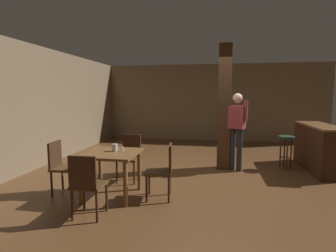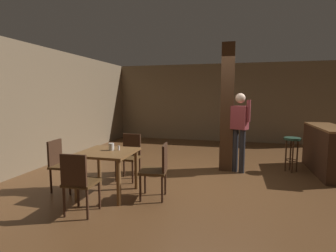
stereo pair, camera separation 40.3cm
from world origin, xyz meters
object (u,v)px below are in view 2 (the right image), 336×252
(chair_west, at_px, (61,162))
(salt_shaker, at_px, (119,148))
(napkin_cup, at_px, (111,147))
(chair_south, at_px, (79,180))
(bar_counter, at_px, (323,149))
(chair_north, at_px, (130,154))
(standing_person, at_px, (239,127))
(chair_east, at_px, (158,168))
(dining_table, at_px, (108,159))
(bar_stool_near, at_px, (292,146))

(chair_west, xyz_separation_m, salt_shaker, (1.03, 0.16, 0.28))
(napkin_cup, bearing_deg, chair_west, -172.20)
(salt_shaker, bearing_deg, chair_south, -100.62)
(chair_west, height_order, bar_counter, bar_counter)
(chair_west, relative_size, chair_north, 1.00)
(standing_person, bearing_deg, chair_south, -128.88)
(chair_south, relative_size, standing_person, 0.52)
(chair_east, relative_size, standing_person, 0.52)
(dining_table, height_order, standing_person, standing_person)
(salt_shaker, height_order, bar_stool_near, salt_shaker)
(chair_east, xyz_separation_m, standing_person, (1.29, 1.84, 0.50))
(chair_south, bearing_deg, chair_west, 137.55)
(chair_east, bearing_deg, bar_counter, 36.11)
(chair_north, relative_size, bar_counter, 0.49)
(chair_west, relative_size, chair_east, 1.00)
(bar_counter, relative_size, bar_stool_near, 2.37)
(salt_shaker, distance_m, bar_counter, 4.34)
(chair_south, bearing_deg, standing_person, 51.12)
(napkin_cup, height_order, standing_person, standing_person)
(chair_east, distance_m, napkin_cup, 0.89)
(chair_east, height_order, standing_person, standing_person)
(bar_counter, bearing_deg, dining_table, -149.93)
(dining_table, height_order, chair_north, chair_north)
(napkin_cup, distance_m, bar_stool_near, 3.89)
(chair_south, relative_size, salt_shaker, 11.71)
(standing_person, distance_m, bar_counter, 1.86)
(chair_west, height_order, bar_stool_near, chair_west)
(salt_shaker, height_order, bar_counter, bar_counter)
(chair_west, height_order, salt_shaker, chair_west)
(salt_shaker, bearing_deg, bar_counter, 29.75)
(chair_west, bearing_deg, salt_shaker, 8.70)
(dining_table, distance_m, bar_stool_near, 3.96)
(bar_counter, bearing_deg, standing_person, -167.73)
(standing_person, relative_size, bar_counter, 0.96)
(chair_west, bearing_deg, bar_counter, 25.73)
(salt_shaker, bearing_deg, standing_person, 41.41)
(bar_stool_near, bearing_deg, chair_south, -137.55)
(chair_north, bearing_deg, bar_counter, 19.83)
(dining_table, height_order, chair_west, chair_west)
(dining_table, height_order, salt_shaker, salt_shaker)
(napkin_cup, bearing_deg, bar_counter, 29.35)
(chair_north, bearing_deg, standing_person, 25.59)
(chair_west, distance_m, chair_east, 1.74)
(chair_south, distance_m, napkin_cup, 0.95)
(chair_east, bearing_deg, dining_table, -177.15)
(chair_east, xyz_separation_m, bar_stool_near, (2.42, 2.16, 0.06))
(chair_north, bearing_deg, dining_table, -92.19)
(dining_table, height_order, chair_east, chair_east)
(dining_table, xyz_separation_m, chair_east, (0.87, 0.04, -0.10))
(napkin_cup, distance_m, standing_person, 2.79)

